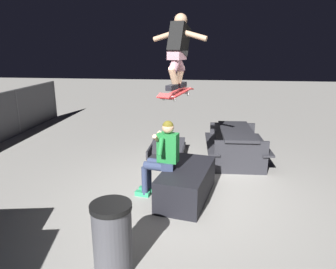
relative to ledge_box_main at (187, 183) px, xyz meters
name	(u,v)px	position (x,y,z in m)	size (l,w,h in m)	color
ground_plane	(187,198)	(-0.03, -0.02, -0.27)	(40.00, 40.00, 0.00)	gray
ledge_box_main	(187,183)	(0.00, 0.00, 0.00)	(1.51, 0.72, 0.55)	black
person_sitting_on_ledge	(162,155)	(-0.01, 0.43, 0.51)	(0.60, 0.78, 1.38)	#2D3856
skateboard	(177,93)	(-0.13, 0.18, 1.58)	(1.03, 0.50, 0.13)	#B72D2D
skater_airborne	(178,48)	(-0.07, 0.16, 2.27)	(0.64, 0.87, 1.12)	black
kicker_ramp	(167,152)	(2.20, 0.63, -0.21)	(1.02, 0.87, 0.42)	#28282D
picnic_table_back	(236,140)	(1.95, -1.00, 0.22)	(1.76, 1.42, 0.75)	#28282D
trash_bin	(112,237)	(-1.94, 0.74, 0.16)	(0.48, 0.48, 0.86)	#47474C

